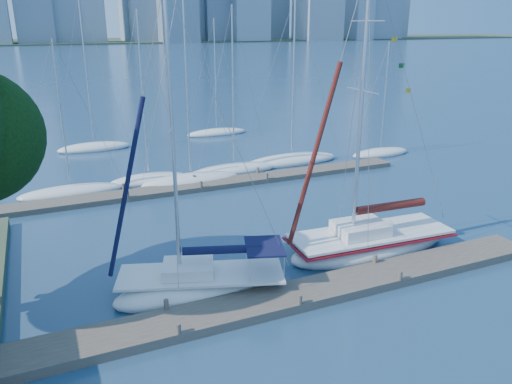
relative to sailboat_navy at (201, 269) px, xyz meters
name	(u,v)px	position (x,y,z in m)	size (l,w,h in m)	color
ground	(289,302)	(3.12, -2.27, -1.10)	(700.00, 700.00, 0.00)	#18304E
near_dock	(289,297)	(3.12, -2.27, -0.90)	(26.00, 2.00, 0.40)	#4B3F37
far_dock	(211,185)	(5.12, 13.73, -0.92)	(30.00, 1.80, 0.36)	#4B3F37
far_shore	(44,42)	(3.12, 317.73, -1.10)	(800.00, 100.00, 1.50)	#38472D
sailboat_navy	(201,269)	(0.00, 0.00, 0.00)	(8.03, 4.77, 13.09)	silver
sailboat_maroon	(370,231)	(9.12, 0.44, 0.01)	(9.17, 3.45, 14.69)	silver
bg_boat_0	(71,192)	(-4.17, 15.92, -0.88)	(6.92, 2.19, 10.51)	silver
bg_boat_1	(149,179)	(1.27, 16.59, -0.85)	(5.91, 2.64, 12.29)	silver
bg_boat_2	(191,180)	(4.03, 15.07, -0.82)	(7.55, 3.36, 14.68)	silver
bg_boat_3	(234,169)	(7.95, 16.47, -0.85)	(7.42, 4.63, 12.68)	silver
bg_boat_4	(291,160)	(13.30, 17.07, -0.83)	(8.60, 3.34, 13.48)	silver
bg_boat_5	(380,153)	(21.76, 16.30, -0.88)	(5.81, 2.23, 9.96)	silver
bg_boat_6	(94,147)	(-1.20, 28.43, -0.83)	(6.79, 4.51, 13.73)	silver
bg_boat_7	(217,132)	(11.34, 30.20, -0.87)	(6.40, 1.96, 11.86)	silver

